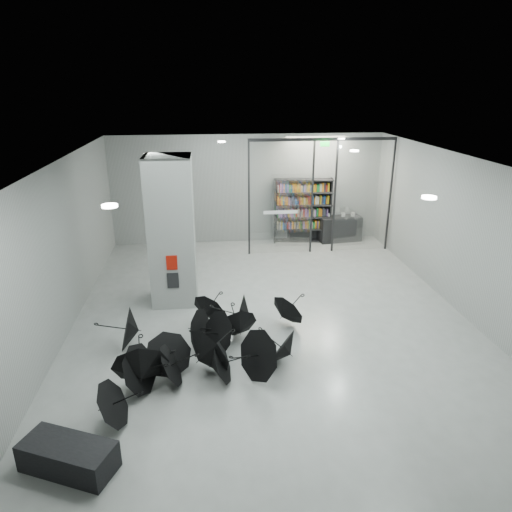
{
  "coord_description": "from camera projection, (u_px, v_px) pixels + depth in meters",
  "views": [
    {
      "loc": [
        -1.57,
        -9.98,
        5.68
      ],
      "look_at": [
        -0.3,
        1.5,
        1.4
      ],
      "focal_mm": 32.68,
      "sensor_mm": 36.0,
      "label": 1
    }
  ],
  "objects": [
    {
      "name": "fire_cabinet",
      "position": [
        172.0,
        263.0,
        12.0
      ],
      "size": [
        0.28,
        0.04,
        0.38
      ],
      "primitive_type": "cube",
      "color": "#A50A07",
      "rests_on": "column"
    },
    {
      "name": "exit_sign",
      "position": [
        325.0,
        144.0,
        15.29
      ],
      "size": [
        0.3,
        0.06,
        0.15
      ],
      "primitive_type": "cube",
      "color": "#0CE533",
      "rests_on": "room"
    },
    {
      "name": "glass_partition",
      "position": [
        321.0,
        192.0,
        16.05
      ],
      "size": [
        5.06,
        0.08,
        4.0
      ],
      "color": "silver",
      "rests_on": "ground"
    },
    {
      "name": "shop_counter",
      "position": [
        340.0,
        229.0,
        17.79
      ],
      "size": [
        1.65,
        0.82,
        0.95
      ],
      "primitive_type": "cube",
      "rotation": [
        0.0,
        0.0,
        0.12
      ],
      "color": "black",
      "rests_on": "ground"
    },
    {
      "name": "info_panel",
      "position": [
        173.0,
        280.0,
        12.17
      ],
      "size": [
        0.3,
        0.03,
        0.42
      ],
      "primitive_type": "cube",
      "color": "black",
      "rests_on": "column"
    },
    {
      "name": "umbrella_cluster",
      "position": [
        202.0,
        352.0,
        9.92
      ],
      "size": [
        4.85,
        4.54,
        1.32
      ],
      "color": "black",
      "rests_on": "ground"
    },
    {
      "name": "bench",
      "position": [
        68.0,
        456.0,
        7.25
      ],
      "size": [
        1.61,
        1.18,
        0.47
      ],
      "primitive_type": "cube",
      "rotation": [
        0.0,
        0.0,
        -0.42
      ],
      "color": "black",
      "rests_on": "ground"
    },
    {
      "name": "room",
      "position": [
        277.0,
        218.0,
        10.45
      ],
      "size": [
        14.0,
        14.02,
        4.01
      ],
      "color": "gray",
      "rests_on": "ground"
    },
    {
      "name": "column",
      "position": [
        172.0,
        231.0,
        12.35
      ],
      "size": [
        1.2,
        1.2,
        4.0
      ],
      "primitive_type": "cube",
      "color": "slate",
      "rests_on": "ground"
    },
    {
      "name": "bookshelf",
      "position": [
        303.0,
        211.0,
        17.52
      ],
      "size": [
        2.21,
        0.73,
        2.39
      ],
      "primitive_type": null,
      "rotation": [
        0.0,
        0.0,
        -0.14
      ],
      "color": "black",
      "rests_on": "ground"
    }
  ]
}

